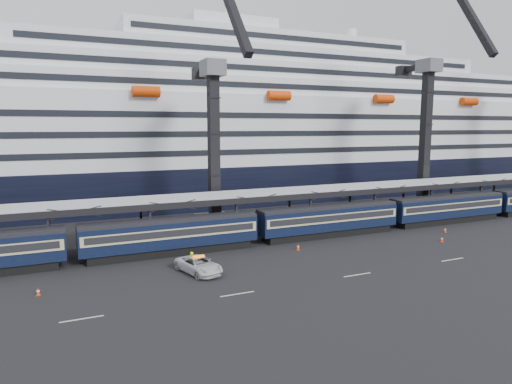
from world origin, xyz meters
TOP-DOWN VIEW (x-y plane):
  - ground at (0.00, 0.00)m, footprint 260.00×260.00m
  - train at (-4.65, 10.00)m, footprint 133.05×3.00m
  - canopy at (0.00, 14.00)m, footprint 130.00×6.25m
  - cruise_ship at (-1.08, 45.99)m, footprint 214.09×28.84m
  - crane_dark_near at (-20.00, 18.59)m, footprint 4.50×17.75m
  - crane_dark_mid at (15.00, 17.59)m, footprint 4.50×18.24m
  - pickup_truck at (-27.26, 2.58)m, footprint 3.93×5.98m
  - worker at (-27.65, 3.62)m, footprint 0.70×0.48m
  - traffic_cone_b at (-40.94, 2.42)m, footprint 0.34×0.34m
  - traffic_cone_c at (-14.77, 5.80)m, footprint 0.37×0.37m
  - traffic_cone_d at (6.96, 5.47)m, footprint 0.35×0.35m
  - traffic_cone_e at (2.76, 1.99)m, footprint 0.35×0.35m

SIDE VIEW (x-z plane):
  - ground at x=0.00m, z-range 0.00..0.00m
  - traffic_cone_b at x=-40.94m, z-range 0.00..0.67m
  - traffic_cone_e at x=2.76m, z-range 0.00..0.70m
  - traffic_cone_d at x=6.96m, z-range 0.00..0.70m
  - traffic_cone_c at x=-14.77m, z-range 0.00..0.73m
  - pickup_truck at x=-27.26m, z-range 0.00..1.53m
  - worker at x=-27.65m, z-range 0.00..1.84m
  - train at x=-4.65m, z-range 0.18..4.23m
  - canopy at x=0.00m, z-range 2.49..8.01m
  - crane_dark_near at x=-20.00m, z-range -5.61..29.47m
  - cruise_ship at x=-1.08m, z-range -4.66..29.34m
  - crane_dark_mid at x=15.00m, z-range -6.46..33.18m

